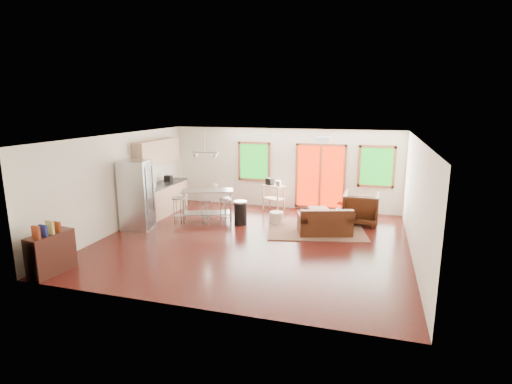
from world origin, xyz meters
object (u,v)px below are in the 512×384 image
(ottoman, at_px, (319,214))
(island, at_px, (208,200))
(rug, at_px, (316,229))
(refrigerator, at_px, (137,195))
(kitchen_cart, at_px, (273,189))
(loveseat, at_px, (325,224))
(coffee_table, at_px, (337,216))
(armchair, at_px, (361,207))

(ottoman, distance_m, island, 3.29)
(rug, xyz_separation_m, refrigerator, (-4.73, -1.24, 0.93))
(island, xyz_separation_m, kitchen_cart, (1.54, 1.73, 0.06))
(loveseat, distance_m, coffee_table, 0.68)
(coffee_table, distance_m, kitchen_cart, 2.57)
(armchair, relative_size, kitchen_cart, 0.96)
(coffee_table, xyz_separation_m, refrigerator, (-5.26, -1.54, 0.60))
(coffee_table, bearing_deg, kitchen_cart, 147.77)
(loveseat, xyz_separation_m, armchair, (0.87, 1.28, 0.21))
(armchair, bearing_deg, coffee_table, 48.03)
(island, bearing_deg, ottoman, 17.67)
(rug, xyz_separation_m, armchair, (1.14, 0.96, 0.48))
(armchair, height_order, ottoman, armchair)
(rug, relative_size, kitchen_cart, 2.49)
(kitchen_cart, bearing_deg, ottoman, -25.36)
(refrigerator, bearing_deg, armchair, 11.50)
(rug, relative_size, loveseat, 1.68)
(loveseat, relative_size, armchair, 1.54)
(refrigerator, distance_m, island, 1.99)
(rug, height_order, refrigerator, refrigerator)
(armchair, distance_m, island, 4.42)
(island, bearing_deg, loveseat, -4.19)
(rug, distance_m, kitchen_cart, 2.42)
(rug, distance_m, island, 3.22)
(coffee_table, distance_m, armchair, 0.91)
(loveseat, bearing_deg, ottoman, 87.26)
(coffee_table, relative_size, kitchen_cart, 0.98)
(rug, relative_size, ottoman, 4.64)
(coffee_table, xyz_separation_m, kitchen_cart, (-2.15, 1.35, 0.36))
(loveseat, xyz_separation_m, kitchen_cart, (-1.89, 1.98, 0.42))
(kitchen_cart, bearing_deg, coffee_table, -32.23)
(kitchen_cart, bearing_deg, rug, -45.75)
(loveseat, xyz_separation_m, refrigerator, (-5.00, -0.92, 0.66))
(island, height_order, kitchen_cart, kitchen_cart)
(rug, height_order, island, island)
(rug, distance_m, armchair, 1.57)
(coffee_table, bearing_deg, armchair, 46.95)
(rug, xyz_separation_m, island, (-3.15, -0.07, 0.63))
(refrigerator, height_order, island, refrigerator)
(rug, height_order, coffee_table, coffee_table)
(loveseat, relative_size, kitchen_cart, 1.48)
(ottoman, bearing_deg, armchair, 2.01)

